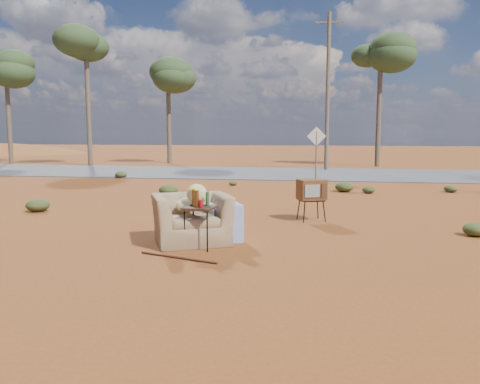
# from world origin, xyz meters

# --- Properties ---
(ground) EXTENTS (140.00, 140.00, 0.00)m
(ground) POSITION_xyz_m (0.00, 0.00, 0.00)
(ground) COLOR brown
(ground) RESTS_ON ground
(highway) EXTENTS (140.00, 7.00, 0.04)m
(highway) POSITION_xyz_m (0.00, 15.00, 0.02)
(highway) COLOR #565659
(highway) RESTS_ON ground
(armchair) EXTENTS (1.68, 1.52, 1.13)m
(armchair) POSITION_xyz_m (-0.50, 0.50, 0.53)
(armchair) COLOR #8E6F4D
(armchair) RESTS_ON ground
(tv_unit) EXTENTS (0.69, 0.63, 0.91)m
(tv_unit) POSITION_xyz_m (1.45, 2.86, 0.67)
(tv_unit) COLOR black
(tv_unit) RESTS_ON ground
(side_table) EXTENTS (0.54, 0.54, 0.99)m
(side_table) POSITION_xyz_m (-0.36, 0.06, 0.73)
(side_table) COLOR #392014
(side_table) RESTS_ON ground
(rusty_bar) EXTENTS (1.33, 0.46, 0.04)m
(rusty_bar) POSITION_xyz_m (-0.50, -0.67, 0.02)
(rusty_bar) COLOR #4B2714
(rusty_bar) RESTS_ON ground
(road_sign) EXTENTS (0.78, 0.06, 2.19)m
(road_sign) POSITION_xyz_m (1.50, 12.00, 1.50)
(road_sign) COLOR brown
(road_sign) RESTS_ON ground
(eucalyptus_far_left) EXTENTS (3.20, 3.20, 7.10)m
(eucalyptus_far_left) POSITION_xyz_m (-18.00, 20.00, 5.94)
(eucalyptus_far_left) COLOR brown
(eucalyptus_far_left) RESTS_ON ground
(eucalyptus_left) EXTENTS (3.20, 3.20, 8.10)m
(eucalyptus_left) POSITION_xyz_m (-12.00, 19.00, 6.92)
(eucalyptus_left) COLOR brown
(eucalyptus_left) RESTS_ON ground
(eucalyptus_near_left) EXTENTS (3.20, 3.20, 6.60)m
(eucalyptus_near_left) POSITION_xyz_m (-8.00, 22.00, 5.45)
(eucalyptus_near_left) COLOR brown
(eucalyptus_near_left) RESTS_ON ground
(eucalyptus_center) EXTENTS (3.20, 3.20, 7.60)m
(eucalyptus_center) POSITION_xyz_m (5.00, 21.00, 6.43)
(eucalyptus_center) COLOR brown
(eucalyptus_center) RESTS_ON ground
(utility_pole_center) EXTENTS (1.40, 0.20, 8.00)m
(utility_pole_center) POSITION_xyz_m (2.00, 17.50, 4.15)
(utility_pole_center) COLOR brown
(utility_pole_center) RESTS_ON ground
(scrub_patch) EXTENTS (17.49, 8.07, 0.33)m
(scrub_patch) POSITION_xyz_m (-0.82, 4.41, 0.14)
(scrub_patch) COLOR #3F4920
(scrub_patch) RESTS_ON ground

